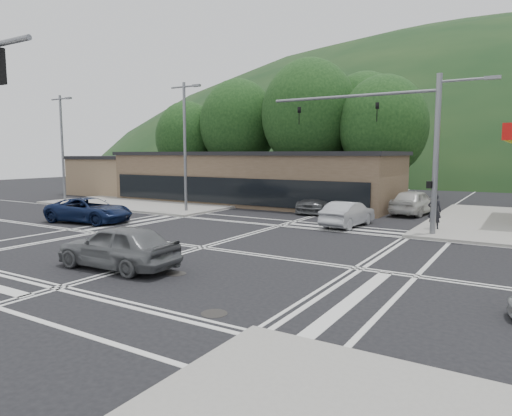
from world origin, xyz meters
The scene contains 19 objects.
ground centered at (0.00, 0.00, 0.00)m, with size 120.00×120.00×0.00m, color black.
sidewalk_nw centered at (-15.00, 15.00, 0.07)m, with size 16.00×16.00×0.15m, color gray.
commercial_row centered at (-8.00, 17.00, 2.00)m, with size 24.00×8.00×4.00m, color brown.
commercial_nw centered at (-24.00, 17.00, 1.80)m, with size 8.00×7.00×3.60m, color #846B4F.
hill_north centered at (0.00, 90.00, 0.00)m, with size 252.00×126.00×140.00m, color #173419.
tree_n_a centered at (-14.00, 24.00, 7.14)m, with size 8.00×8.00×11.75m.
tree_n_b centered at (-6.00, 24.00, 7.79)m, with size 9.00×9.00×12.98m.
tree_n_c centered at (1.00, 24.00, 6.49)m, with size 7.60×7.60×10.87m.
tree_n_d centered at (-20.00, 23.00, 5.84)m, with size 6.80×6.80×9.76m.
tree_n_e centered at (-2.00, 28.00, 7.14)m, with size 8.40×8.40×11.98m.
streetlight_nw centered at (-8.44, 9.00, 5.05)m, with size 2.50×0.25×9.00m.
streetlight_w centered at (-21.94, 9.00, 5.05)m, with size 2.50×0.25×9.00m.
signal_mast_ne centered at (6.95, 8.20, 5.07)m, with size 11.65×0.30×8.00m.
car_blue_west centered at (-10.47, 2.36, 0.75)m, with size 2.49×5.39×1.50m, color #0D193C.
car_grey_center centered at (-0.30, -4.50, 0.81)m, with size 1.92×4.78×1.63m, color slate.
car_queue_a centered at (3.45, 9.00, 0.72)m, with size 1.53×4.38×1.44m, color #A8AAAF.
car_queue_b centered at (5.50, 16.31, 0.86)m, with size 2.02×5.02×1.71m, color beige.
car_northbound centered at (-0.50, 14.36, 0.79)m, with size 2.23×5.48×1.59m, color #535658.
pedestrian centered at (7.97, 9.82, 1.10)m, with size 0.69×0.45×1.90m, color black.
Camera 1 is at (12.42, -15.72, 4.15)m, focal length 32.00 mm.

